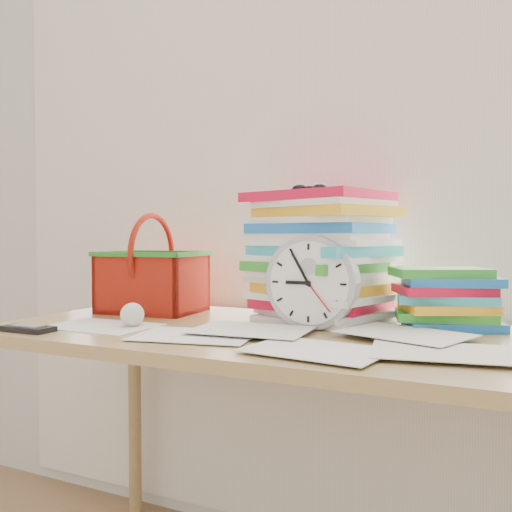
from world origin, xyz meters
The scene contains 10 objects.
curtain centered at (0.00, 1.98, 1.30)m, with size 2.40×0.01×2.50m, color white.
desk centered at (0.00, 1.60, 0.68)m, with size 1.40×0.70×0.75m.
paper_stack centered at (0.06, 1.82, 0.93)m, with size 0.37×0.30×0.35m, color white, non-canonical shape.
clock centered at (0.10, 1.66, 0.87)m, with size 0.24×0.24×0.05m, color #A6A7B5.
sunglasses centered at (0.02, 1.83, 1.12)m, with size 0.12×0.10×0.03m, color black, non-canonical shape.
book_stack centered at (0.40, 1.82, 0.83)m, with size 0.26×0.20×0.15m, color white, non-canonical shape.
basket centered at (-0.46, 1.75, 0.90)m, with size 0.30×0.23×0.30m, color red, non-canonical shape.
crumpled_ball centered at (-0.33, 1.49, 0.78)m, with size 0.06×0.06×0.06m, color white.
calculator centered at (-0.51, 1.32, 0.76)m, with size 0.13×0.06×0.01m, color black.
scattered_papers centered at (0.00, 1.60, 0.76)m, with size 1.26×0.42×0.02m, color white, non-canonical shape.
Camera 1 is at (0.61, 0.33, 0.98)m, focal length 40.00 mm.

